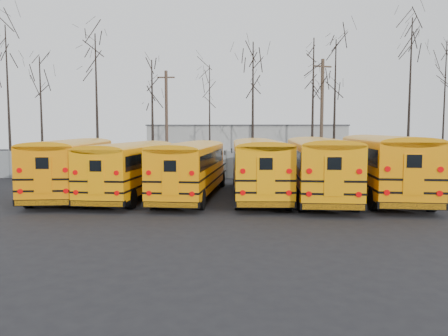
{
  "coord_description": "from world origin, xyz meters",
  "views": [
    {
      "loc": [
        0.5,
        -19.65,
        3.52
      ],
      "look_at": [
        0.02,
        2.41,
        1.6
      ],
      "focal_mm": 35.0,
      "sensor_mm": 36.0,
      "label": 1
    }
  ],
  "objects_px": {
    "bus_a": "(73,162)",
    "utility_pole_right": "(322,113)",
    "bus_b": "(131,165)",
    "bus_e": "(318,163)",
    "bus_c": "(191,165)",
    "utility_pole_left": "(167,119)",
    "bus_d": "(258,163)",
    "bus_f": "(382,161)"
  },
  "relations": [
    {
      "from": "utility_pole_right",
      "to": "bus_e",
      "type": "bearing_deg",
      "value": -121.61
    },
    {
      "from": "bus_e",
      "to": "utility_pole_left",
      "type": "relative_size",
      "value": 1.32
    },
    {
      "from": "bus_c",
      "to": "utility_pole_left",
      "type": "height_order",
      "value": "utility_pole_left"
    },
    {
      "from": "bus_e",
      "to": "utility_pole_left",
      "type": "bearing_deg",
      "value": 126.01
    },
    {
      "from": "bus_b",
      "to": "bus_c",
      "type": "bearing_deg",
      "value": 1.97
    },
    {
      "from": "bus_f",
      "to": "utility_pole_left",
      "type": "xyz_separation_m",
      "value": [
        -13.6,
        15.84,
        2.53
      ]
    },
    {
      "from": "bus_c",
      "to": "utility_pole_left",
      "type": "distance_m",
      "value": 16.66
    },
    {
      "from": "bus_a",
      "to": "bus_f",
      "type": "distance_m",
      "value": 16.24
    },
    {
      "from": "bus_a",
      "to": "bus_b",
      "type": "xyz_separation_m",
      "value": [
        3.2,
        -0.34,
        -0.09
      ]
    },
    {
      "from": "bus_a",
      "to": "utility_pole_left",
      "type": "bearing_deg",
      "value": 74.69
    },
    {
      "from": "bus_d",
      "to": "utility_pole_right",
      "type": "relative_size",
      "value": 1.12
    },
    {
      "from": "bus_c",
      "to": "bus_f",
      "type": "relative_size",
      "value": 0.89
    },
    {
      "from": "bus_a",
      "to": "utility_pole_right",
      "type": "bearing_deg",
      "value": 40.19
    },
    {
      "from": "bus_d",
      "to": "utility_pole_right",
      "type": "bearing_deg",
      "value": 68.35
    },
    {
      "from": "bus_d",
      "to": "bus_e",
      "type": "height_order",
      "value": "bus_e"
    },
    {
      "from": "bus_a",
      "to": "bus_d",
      "type": "bearing_deg",
      "value": -7.18
    },
    {
      "from": "bus_f",
      "to": "utility_pole_left",
      "type": "bearing_deg",
      "value": 136.23
    },
    {
      "from": "bus_a",
      "to": "bus_b",
      "type": "relative_size",
      "value": 1.05
    },
    {
      "from": "bus_b",
      "to": "bus_d",
      "type": "distance_m",
      "value": 6.64
    },
    {
      "from": "bus_b",
      "to": "bus_f",
      "type": "bearing_deg",
      "value": 5.16
    },
    {
      "from": "bus_d",
      "to": "utility_pole_left",
      "type": "relative_size",
      "value": 1.27
    },
    {
      "from": "utility_pole_left",
      "to": "utility_pole_right",
      "type": "bearing_deg",
      "value": 9.3
    },
    {
      "from": "bus_d",
      "to": "bus_f",
      "type": "xyz_separation_m",
      "value": [
        6.4,
        -0.08,
        0.12
      ]
    },
    {
      "from": "bus_f",
      "to": "utility_pole_right",
      "type": "height_order",
      "value": "utility_pole_right"
    },
    {
      "from": "bus_b",
      "to": "bus_e",
      "type": "relative_size",
      "value": 0.92
    },
    {
      "from": "bus_b",
      "to": "utility_pole_left",
      "type": "height_order",
      "value": "utility_pole_left"
    },
    {
      "from": "bus_a",
      "to": "bus_b",
      "type": "height_order",
      "value": "bus_a"
    },
    {
      "from": "bus_a",
      "to": "bus_b",
      "type": "bearing_deg",
      "value": -11.71
    },
    {
      "from": "bus_e",
      "to": "utility_pole_right",
      "type": "bearing_deg",
      "value": 81.94
    },
    {
      "from": "bus_a",
      "to": "bus_b",
      "type": "distance_m",
      "value": 3.21
    },
    {
      "from": "bus_f",
      "to": "bus_a",
      "type": "bearing_deg",
      "value": -175.63
    },
    {
      "from": "bus_d",
      "to": "utility_pole_left",
      "type": "height_order",
      "value": "utility_pole_left"
    },
    {
      "from": "bus_a",
      "to": "bus_f",
      "type": "relative_size",
      "value": 0.93
    },
    {
      "from": "bus_b",
      "to": "utility_pole_left",
      "type": "bearing_deg",
      "value": 97.19
    },
    {
      "from": "bus_d",
      "to": "bus_f",
      "type": "distance_m",
      "value": 6.4
    },
    {
      "from": "bus_b",
      "to": "bus_c",
      "type": "height_order",
      "value": "bus_c"
    },
    {
      "from": "bus_a",
      "to": "bus_e",
      "type": "bearing_deg",
      "value": -8.65
    },
    {
      "from": "bus_e",
      "to": "bus_f",
      "type": "xyz_separation_m",
      "value": [
        3.37,
        0.33,
        0.07
      ]
    },
    {
      "from": "utility_pole_right",
      "to": "bus_b",
      "type": "bearing_deg",
      "value": -147.36
    },
    {
      "from": "bus_a",
      "to": "bus_c",
      "type": "relative_size",
      "value": 1.04
    },
    {
      "from": "bus_f",
      "to": "utility_pole_right",
      "type": "relative_size",
      "value": 1.21
    },
    {
      "from": "bus_a",
      "to": "bus_c",
      "type": "bearing_deg",
      "value": -10.3
    }
  ]
}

